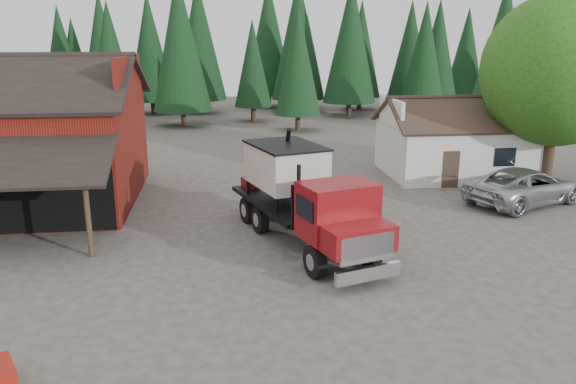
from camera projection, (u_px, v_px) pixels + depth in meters
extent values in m
plane|color=#473F38|center=(246.00, 272.00, 19.43)|extent=(120.00, 120.00, 0.00)
cube|color=maroon|center=(6.00, 152.00, 27.05)|extent=(12.00, 10.00, 5.00)
cube|color=black|center=(15.00, 75.00, 28.51)|extent=(12.80, 5.53, 2.35)
cube|color=maroon|center=(128.00, 77.00, 26.82)|extent=(0.25, 7.00, 2.00)
cylinder|color=#382619|center=(88.00, 221.00, 20.41)|extent=(0.20, 0.20, 2.80)
cube|color=silver|center=(455.00, 149.00, 32.99)|extent=(8.00, 6.00, 3.00)
cube|color=#38281E|center=(470.00, 114.00, 30.95)|extent=(8.60, 3.42, 1.80)
cube|color=#38281E|center=(448.00, 108.00, 33.83)|extent=(8.60, 3.42, 1.80)
cube|color=silver|center=(391.00, 112.00, 31.92)|extent=(0.20, 4.20, 1.50)
cube|color=silver|center=(524.00, 110.00, 32.86)|extent=(0.20, 4.20, 1.50)
cube|color=#38281E|center=(451.00, 169.00, 30.06)|extent=(0.90, 0.06, 2.00)
cube|color=black|center=(505.00, 157.00, 30.25)|extent=(1.20, 0.06, 1.00)
cylinder|color=#382619|center=(548.00, 156.00, 30.56)|extent=(0.60, 0.60, 3.20)
sphere|color=#175112|center=(559.00, 70.00, 29.34)|extent=(8.00, 8.00, 8.00)
sphere|color=#175112|center=(527.00, 92.00, 30.28)|extent=(4.40, 4.40, 4.40)
cylinder|color=#382619|center=(298.00, 121.00, 48.62)|extent=(0.44, 0.44, 1.60)
cone|color=black|center=(298.00, 61.00, 47.26)|extent=(3.96, 3.96, 9.00)
cylinder|color=#382619|center=(495.00, 125.00, 46.67)|extent=(0.44, 0.44, 1.60)
cone|color=black|center=(502.00, 49.00, 45.04)|extent=(4.84, 4.84, 11.00)
cylinder|color=#382619|center=(184.00, 117.00, 51.28)|extent=(0.44, 0.44, 1.60)
cone|color=black|center=(180.00, 42.00, 49.52)|extent=(5.28, 5.28, 12.00)
cylinder|color=black|center=(315.00, 261.00, 18.85)|extent=(0.69, 1.19, 1.13)
cylinder|color=black|center=(370.00, 252.00, 19.72)|extent=(0.69, 1.19, 1.13)
cylinder|color=black|center=(260.00, 220.00, 23.19)|extent=(0.69, 1.19, 1.13)
cylinder|color=black|center=(307.00, 213.00, 24.06)|extent=(0.69, 1.19, 1.13)
cylinder|color=black|center=(248.00, 210.00, 24.45)|extent=(0.69, 1.19, 1.13)
cylinder|color=black|center=(293.00, 204.00, 25.32)|extent=(0.69, 1.19, 1.13)
cube|color=black|center=(301.00, 218.00, 22.07)|extent=(3.78, 8.80, 0.41)
cube|color=silver|center=(368.00, 274.00, 17.88)|extent=(2.32, 0.90, 0.46)
cube|color=silver|center=(367.00, 248.00, 17.75)|extent=(1.90, 0.69, 0.93)
cube|color=maroon|center=(357.00, 238.00, 18.25)|extent=(2.62, 1.98, 0.88)
cube|color=maroon|center=(337.00, 210.00, 19.28)|extent=(2.89, 2.42, 1.91)
cube|color=black|center=(350.00, 208.00, 18.47)|extent=(2.09, 0.74, 0.93)
cylinder|color=black|center=(299.00, 191.00, 19.52)|extent=(0.18, 0.18, 1.86)
cube|color=black|center=(323.00, 203.00, 20.20)|extent=(2.45, 0.89, 1.65)
cube|color=black|center=(286.00, 202.00, 23.26)|extent=(4.33, 6.50, 0.17)
cube|color=beige|center=(286.00, 166.00, 22.85)|extent=(3.30, 3.96, 1.65)
cone|color=beige|center=(286.00, 190.00, 23.12)|extent=(2.85, 2.85, 0.72)
cube|color=black|center=(286.00, 145.00, 22.62)|extent=(3.43, 4.09, 0.08)
cylinder|color=black|center=(285.00, 160.00, 24.39)|extent=(0.29, 2.29, 3.15)
cube|color=maroon|center=(250.00, 183.00, 25.10)|extent=(0.84, 0.97, 0.46)
cylinder|color=silver|center=(356.00, 233.00, 20.67)|extent=(0.86, 1.16, 0.58)
imported|color=#AFB1B7|center=(526.00, 186.00, 27.21)|extent=(6.98, 5.19, 1.76)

